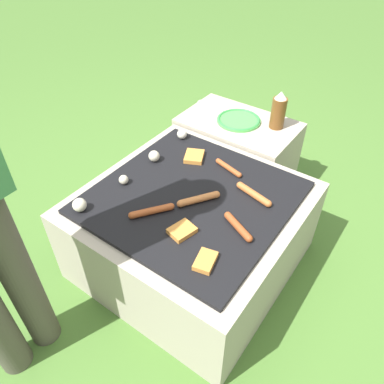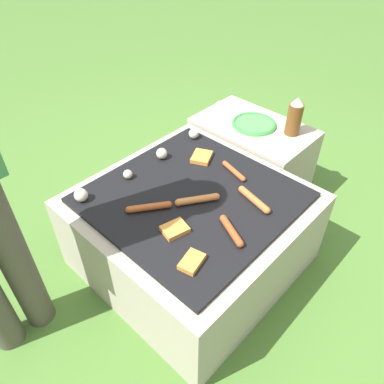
{
  "view_description": "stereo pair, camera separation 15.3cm",
  "coord_description": "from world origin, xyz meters",
  "px_view_note": "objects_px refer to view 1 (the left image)",
  "views": [
    {
      "loc": [
        -0.94,
        -0.67,
        1.43
      ],
      "look_at": [
        0.0,
        0.0,
        0.43
      ],
      "focal_mm": 35.0,
      "sensor_mm": 36.0,
      "label": 1
    },
    {
      "loc": [
        -0.84,
        -0.79,
        1.43
      ],
      "look_at": [
        0.0,
        0.0,
        0.43
      ],
      "focal_mm": 35.0,
      "sensor_mm": 36.0,
      "label": 2
    }
  ],
  "objects_px": {
    "sausage_front_center": "(238,227)",
    "fork_utensil": "(209,105)",
    "plate_colorful": "(239,120)",
    "condiment_bottle": "(279,111)"
  },
  "relations": [
    {
      "from": "plate_colorful",
      "to": "fork_utensil",
      "type": "bearing_deg",
      "value": 76.27
    },
    {
      "from": "condiment_bottle",
      "to": "plate_colorful",
      "type": "bearing_deg",
      "value": 109.06
    },
    {
      "from": "plate_colorful",
      "to": "fork_utensil",
      "type": "relative_size",
      "value": 1.31
    },
    {
      "from": "condiment_bottle",
      "to": "fork_utensil",
      "type": "bearing_deg",
      "value": 91.33
    },
    {
      "from": "sausage_front_center",
      "to": "fork_utensil",
      "type": "xyz_separation_m",
      "value": [
        0.74,
        0.62,
        -0.01
      ]
    },
    {
      "from": "plate_colorful",
      "to": "condiment_bottle",
      "type": "distance_m",
      "value": 0.22
    },
    {
      "from": "fork_utensil",
      "to": "sausage_front_center",
      "type": "bearing_deg",
      "value": -140.05
    },
    {
      "from": "sausage_front_center",
      "to": "plate_colorful",
      "type": "xyz_separation_m",
      "value": [
        0.69,
        0.4,
        -0.01
      ]
    },
    {
      "from": "sausage_front_center",
      "to": "plate_colorful",
      "type": "distance_m",
      "value": 0.79
    },
    {
      "from": "sausage_front_center",
      "to": "fork_utensil",
      "type": "height_order",
      "value": "sausage_front_center"
    }
  ]
}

